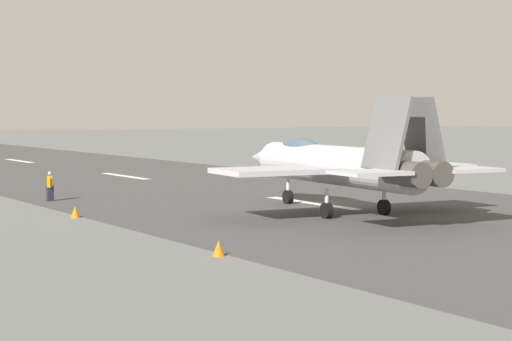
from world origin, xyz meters
name	(u,v)px	position (x,y,z in m)	size (l,w,h in m)	color
ground_plane	(318,204)	(0.00, 0.00, 0.00)	(400.00, 400.00, 0.00)	slate
runway_strip	(318,204)	(-0.02, 0.00, 0.01)	(240.00, 26.00, 0.02)	#414142
fighter_jet	(335,164)	(-3.91, 1.82, 2.43)	(17.50, 13.37, 5.63)	#B7B3BB
crew_person	(50,186)	(9.27, 11.63, 0.83)	(0.65, 0.43, 1.67)	#1E2338
marker_cone_near	(219,248)	(-12.33, 13.33, 0.28)	(0.44, 0.44, 0.55)	orange
marker_cone_mid	(75,212)	(1.09, 13.33, 0.28)	(0.44, 0.44, 0.55)	orange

